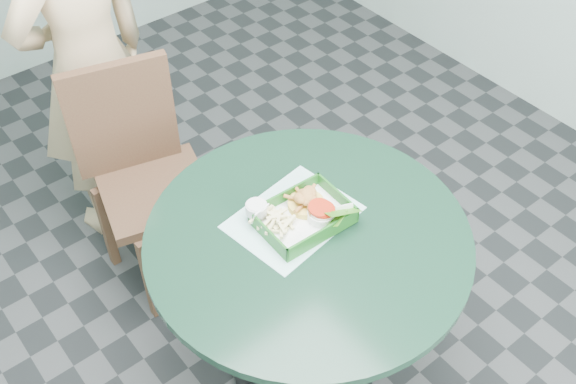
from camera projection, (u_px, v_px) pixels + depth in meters
floor at (304, 370)px, 2.52m from camera, size 4.00×5.00×0.02m
cafe_table at (307, 275)px, 2.11m from camera, size 0.97×0.97×0.75m
dining_chair at (142, 164)px, 2.54m from camera, size 0.39×0.40×0.93m
diner_person at (87, 56)px, 2.52m from camera, size 0.67×0.50×1.66m
placemat at (293, 222)px, 2.04m from camera, size 0.40×0.32×0.00m
food_basket at (303, 223)px, 2.01m from camera, size 0.27×0.19×0.05m
crab_sandwich at (306, 203)px, 2.03m from camera, size 0.11×0.11×0.07m
fries_pile at (273, 226)px, 1.98m from camera, size 0.12×0.13×0.04m
sauce_ramekin at (256, 214)px, 1.99m from camera, size 0.07×0.07×0.04m
garnish_cup at (325, 217)px, 2.00m from camera, size 0.13×0.12×0.05m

